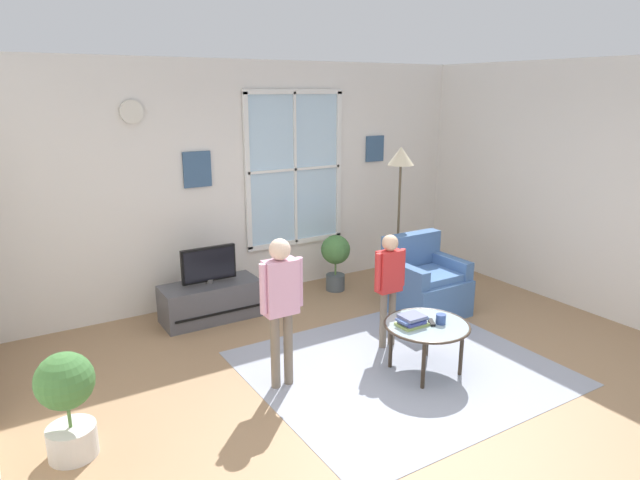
# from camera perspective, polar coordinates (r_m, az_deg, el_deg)

# --- Properties ---
(ground_plane) EXTENTS (6.49, 6.19, 0.02)m
(ground_plane) POSITION_cam_1_polar(r_m,az_deg,el_deg) (4.95, 8.12, -15.04)
(ground_plane) COLOR #9E7A56
(back_wall) EXTENTS (5.89, 0.17, 2.80)m
(back_wall) POSITION_cam_1_polar(r_m,az_deg,el_deg) (6.81, -6.82, 6.07)
(back_wall) COLOR silver
(back_wall) RESTS_ON ground_plane
(side_wall_right) EXTENTS (0.12, 5.59, 2.80)m
(side_wall_right) POSITION_cam_1_polar(r_m,az_deg,el_deg) (6.74, 28.78, 4.16)
(side_wall_right) COLOR silver
(side_wall_right) RESTS_ON ground_plane
(area_rug) EXTENTS (2.61, 2.33, 0.01)m
(area_rug) POSITION_cam_1_polar(r_m,az_deg,el_deg) (5.29, 8.22, -12.81)
(area_rug) COLOR #999EAD
(area_rug) RESTS_ON ground_plane
(tv_stand) EXTENTS (1.07, 0.47, 0.42)m
(tv_stand) POSITION_cam_1_polar(r_m,az_deg,el_deg) (6.30, -11.12, -6.16)
(tv_stand) COLOR #4C4C51
(tv_stand) RESTS_ON ground_plane
(television) EXTENTS (0.61, 0.08, 0.41)m
(television) POSITION_cam_1_polar(r_m,az_deg,el_deg) (6.16, -11.31, -2.48)
(television) COLOR #4C4C4C
(television) RESTS_ON tv_stand
(armchair) EXTENTS (0.76, 0.74, 0.87)m
(armchair) POSITION_cam_1_polar(r_m,az_deg,el_deg) (6.45, 10.65, -4.50)
(armchair) COLOR #476B9E
(armchair) RESTS_ON ground_plane
(coffee_table) EXTENTS (0.77, 0.77, 0.46)m
(coffee_table) POSITION_cam_1_polar(r_m,az_deg,el_deg) (5.09, 10.85, -8.75)
(coffee_table) COLOR #99B2B7
(coffee_table) RESTS_ON ground_plane
(book_stack) EXTENTS (0.27, 0.19, 0.10)m
(book_stack) POSITION_cam_1_polar(r_m,az_deg,el_deg) (5.01, 9.40, -8.12)
(book_stack) COLOR #90A85A
(book_stack) RESTS_ON coffee_table
(cup) EXTENTS (0.09, 0.09, 0.09)m
(cup) POSITION_cam_1_polar(r_m,az_deg,el_deg) (5.10, 12.26, -7.90)
(cup) COLOR #334C8C
(cup) RESTS_ON coffee_table
(remote_near_books) EXTENTS (0.05, 0.14, 0.02)m
(remote_near_books) POSITION_cam_1_polar(r_m,az_deg,el_deg) (5.15, 9.40, -7.89)
(remote_near_books) COLOR black
(remote_near_books) RESTS_ON coffee_table
(remote_near_cup) EXTENTS (0.11, 0.14, 0.02)m
(remote_near_cup) POSITION_cam_1_polar(r_m,az_deg,el_deg) (5.10, 11.34, -8.26)
(remote_near_cup) COLOR black
(remote_near_cup) RESTS_ON coffee_table
(person_red_shirt) EXTENTS (0.34, 0.16, 1.14)m
(person_red_shirt) POSITION_cam_1_polar(r_m,az_deg,el_deg) (5.41, 7.08, -3.85)
(person_red_shirt) COLOR #726656
(person_red_shirt) RESTS_ON ground_plane
(person_pink_shirt) EXTENTS (0.39, 0.18, 1.31)m
(person_pink_shirt) POSITION_cam_1_polar(r_m,az_deg,el_deg) (4.63, -4.03, -5.72)
(person_pink_shirt) COLOR #726656
(person_pink_shirt) RESTS_ON ground_plane
(potted_plant_by_window) EXTENTS (0.37, 0.37, 0.72)m
(potted_plant_by_window) POSITION_cam_1_polar(r_m,az_deg,el_deg) (6.99, 1.60, -1.62)
(potted_plant_by_window) COLOR #4C565B
(potted_plant_by_window) RESTS_ON ground_plane
(potted_plant_corner) EXTENTS (0.39, 0.39, 0.77)m
(potted_plant_corner) POSITION_cam_1_polar(r_m,az_deg,el_deg) (4.29, -24.47, -14.58)
(potted_plant_corner) COLOR silver
(potted_plant_corner) RESTS_ON ground_plane
(floor_lamp) EXTENTS (0.32, 0.32, 1.80)m
(floor_lamp) POSITION_cam_1_polar(r_m,az_deg,el_deg) (6.88, 8.23, 7.02)
(floor_lamp) COLOR black
(floor_lamp) RESTS_ON ground_plane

